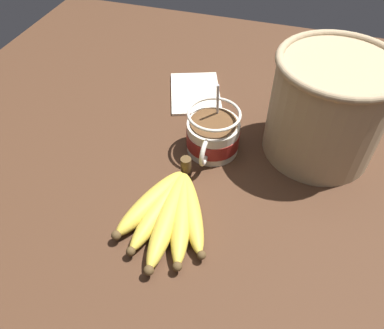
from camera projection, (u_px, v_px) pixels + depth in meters
table at (205, 184)px, 71.34cm from camera, size 134.46×134.46×3.28cm
coffee_mug at (213, 135)px, 73.05cm from camera, size 13.81×10.45×14.16cm
banana_bunch at (169, 211)px, 62.82cm from camera, size 22.81×17.05×4.11cm
woven_basket at (328, 106)px, 68.41cm from camera, size 22.04×22.04×20.18cm
napkin at (195, 93)px, 88.68cm from camera, size 19.17×16.26×0.60cm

